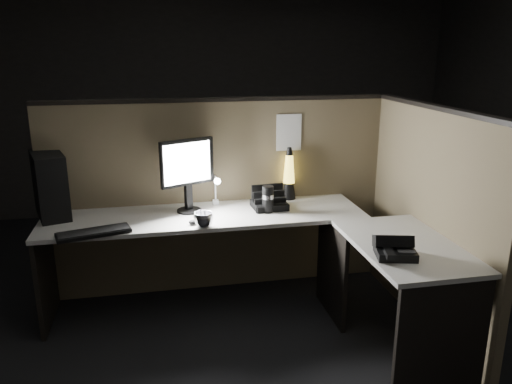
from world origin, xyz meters
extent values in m
plane|color=black|center=(0.00, 0.00, 0.00)|extent=(6.00, 6.00, 0.00)
plane|color=#282623|center=(0.00, 3.00, 1.35)|extent=(6.00, 0.00, 6.00)
cube|color=brown|center=(0.00, 0.93, 0.75)|extent=(2.66, 0.06, 1.50)
cube|color=brown|center=(1.33, 0.10, 0.75)|extent=(0.06, 1.66, 1.50)
cube|color=#BBB9B1|center=(-0.15, 0.60, 0.71)|extent=(2.30, 0.60, 0.03)
cube|color=#BBB9B1|center=(1.00, -0.20, 0.71)|extent=(0.60, 1.00, 0.03)
cube|color=black|center=(-1.28, 0.60, 0.35)|extent=(0.03, 0.55, 0.70)
cube|color=black|center=(1.00, -0.68, 0.35)|extent=(0.55, 0.03, 0.70)
cube|color=black|center=(0.72, 0.30, 0.35)|extent=(0.03, 0.55, 0.70)
cube|color=black|center=(-1.22, 0.80, 0.96)|extent=(0.31, 0.47, 0.46)
cylinder|color=black|center=(-0.26, 0.69, 0.74)|extent=(0.18, 0.18, 0.01)
cube|color=black|center=(-0.26, 0.71, 0.84)|extent=(0.06, 0.06, 0.20)
cube|color=black|center=(-0.26, 0.70, 1.10)|extent=(0.39, 0.20, 0.34)
cube|color=white|center=(-0.26, 0.68, 1.10)|extent=(0.34, 0.15, 0.29)
cube|color=black|center=(-0.90, 0.34, 0.74)|extent=(0.49, 0.27, 0.02)
ellipsoid|color=black|center=(-0.24, 0.41, 0.75)|extent=(0.10, 0.08, 0.03)
cube|color=white|center=(-0.05, 0.82, 0.75)|extent=(0.04, 0.05, 0.03)
cylinder|color=white|center=(-0.05, 0.82, 0.86)|extent=(0.01, 0.01, 0.19)
cylinder|color=white|center=(-0.05, 0.76, 0.95)|extent=(0.01, 0.13, 0.01)
sphere|color=white|center=(-0.05, 0.68, 0.95)|extent=(0.05, 0.05, 0.05)
cube|color=black|center=(0.34, 0.65, 0.75)|extent=(0.26, 0.24, 0.05)
cube|color=black|center=(0.34, 0.61, 0.79)|extent=(0.25, 0.04, 0.09)
cube|color=black|center=(0.34, 0.72, 0.83)|extent=(0.25, 0.04, 0.17)
cone|color=black|center=(0.54, 0.86, 0.80)|extent=(0.11, 0.11, 0.13)
cone|color=yellow|center=(0.54, 0.86, 0.97)|extent=(0.09, 0.09, 0.22)
sphere|color=#9C5B16|center=(0.54, 0.86, 0.90)|extent=(0.04, 0.04, 0.04)
sphere|color=#9C5B16|center=(0.54, 0.86, 0.98)|extent=(0.03, 0.03, 0.03)
cone|color=black|center=(0.54, 0.86, 1.11)|extent=(0.06, 0.06, 0.06)
cylinder|color=black|center=(0.30, 0.56, 0.83)|extent=(0.09, 0.09, 0.20)
imported|color=silver|center=(-0.19, 0.34, 0.78)|extent=(0.13, 0.13, 0.10)
sphere|color=orange|center=(0.40, 0.73, 0.78)|extent=(0.06, 0.06, 0.06)
cube|color=white|center=(0.54, 0.90, 1.25)|extent=(0.20, 0.00, 0.28)
cube|color=black|center=(0.85, -0.37, 0.75)|extent=(0.26, 0.24, 0.05)
cube|color=black|center=(0.85, -0.33, 0.81)|extent=(0.24, 0.18, 0.10)
cube|color=black|center=(0.78, -0.42, 0.78)|extent=(0.09, 0.17, 0.03)
cube|color=#3F3F42|center=(0.89, -0.40, 0.78)|extent=(0.12, 0.12, 0.00)
camera|label=1|loc=(-0.47, -2.81, 1.89)|focal=35.00mm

